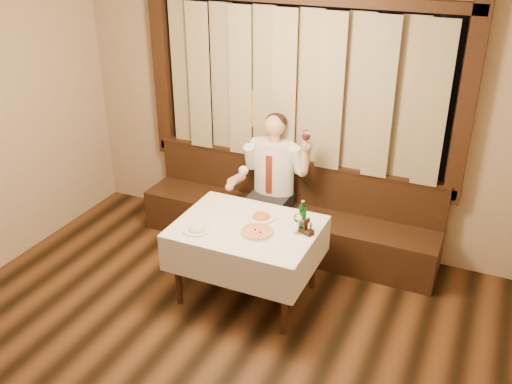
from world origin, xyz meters
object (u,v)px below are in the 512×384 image
at_px(banquette, 287,219).
at_px(green_bottle, 302,218).
at_px(seated_man, 272,174).
at_px(pizza, 257,232).
at_px(pasta_cream, 196,227).
at_px(dining_table, 247,236).
at_px(cruet_caddy, 306,228).
at_px(pasta_red, 261,215).

height_order(banquette, green_bottle, green_bottle).
bearing_deg(seated_man, banquette, 30.78).
bearing_deg(seated_man, pizza, -74.02).
relative_size(pasta_cream, seated_man, 0.16).
bearing_deg(dining_table, banquette, 90.00).
height_order(cruet_caddy, seated_man, seated_man).
xyz_separation_m(pasta_red, seated_man, (-0.22, 0.76, 0.05)).
distance_m(pasta_red, green_bottle, 0.43).
height_order(dining_table, pasta_cream, pasta_cream).
height_order(banquette, cruet_caddy, banquette).
distance_m(dining_table, seated_man, 0.96).
xyz_separation_m(pasta_red, cruet_caddy, (0.47, -0.09, 0.01)).
distance_m(banquette, cruet_caddy, 1.18).
relative_size(dining_table, pasta_cream, 5.27).
bearing_deg(pasta_red, pizza, -73.61).
height_order(pizza, pasta_red, pasta_red).
xyz_separation_m(banquette, pasta_cream, (-0.36, -1.29, 0.48)).
bearing_deg(pasta_red, seated_man, 105.84).
bearing_deg(banquette, dining_table, -90.00).
bearing_deg(dining_table, seated_man, 99.25).
relative_size(pizza, pasta_red, 1.14).
bearing_deg(seated_man, dining_table, -80.75).
xyz_separation_m(pizza, pasta_cream, (-0.50, -0.18, 0.02)).
distance_m(banquette, seated_man, 0.56).
bearing_deg(cruet_caddy, banquette, 143.74).
xyz_separation_m(banquette, dining_table, (0.00, -1.02, 0.34)).
bearing_deg(seated_man, green_bottle, -52.17).
bearing_deg(pizza, cruet_caddy, 24.32).
relative_size(banquette, pasta_red, 12.08).
height_order(pizza, seated_man, seated_man).
relative_size(banquette, seated_man, 2.18).
relative_size(pizza, cruet_caddy, 2.04).
bearing_deg(cruet_caddy, pasta_red, -166.28).
distance_m(dining_table, cruet_caddy, 0.56).
height_order(banquette, seated_man, seated_man).
bearing_deg(pasta_cream, green_bottle, 24.48).
xyz_separation_m(dining_table, pasta_red, (0.06, 0.17, 0.14)).
bearing_deg(pizza, pasta_red, 106.39).
bearing_deg(banquette, pasta_cream, -105.70).
bearing_deg(pizza, pasta_cream, -160.35).
xyz_separation_m(pasta_red, green_bottle, (0.42, -0.06, 0.09)).
height_order(pizza, green_bottle, green_bottle).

